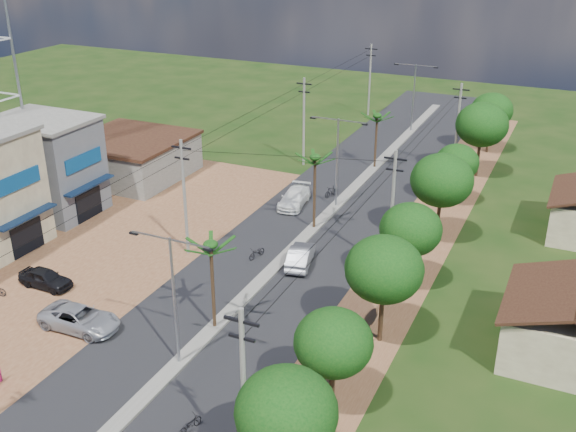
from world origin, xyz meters
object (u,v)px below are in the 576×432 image
object	(u,v)px
car_parked_silver	(80,319)
car_silver_mid	(300,256)
car_parked_dark	(45,279)
moto_rider_east	(190,425)
car_white_far	(294,198)

from	to	relation	value
car_parked_silver	car_silver_mid	bearing A→B (deg)	-35.41
car_silver_mid	car_parked_dark	distance (m)	17.85
car_parked_dark	moto_rider_east	xyz separation A→B (m)	(16.66, -8.02, -0.27)
car_white_far	moto_rider_east	world-z (taller)	car_white_far
car_white_far	car_parked_silver	world-z (taller)	car_white_far
moto_rider_east	car_silver_mid	bearing A→B (deg)	-69.90
car_silver_mid	car_parked_dark	bearing A→B (deg)	21.76
car_silver_mid	moto_rider_east	xyz separation A→B (m)	(2.04, -18.26, -0.33)
moto_rider_east	car_parked_silver	bearing A→B (deg)	-10.35
car_silver_mid	car_parked_silver	distance (m)	16.08
car_silver_mid	moto_rider_east	size ratio (longest dim) A/B	2.93
car_parked_silver	car_parked_dark	world-z (taller)	car_parked_silver
car_white_far	moto_rider_east	xyz separation A→B (m)	(6.99, -28.23, -0.32)
car_parked_dark	car_white_far	bearing A→B (deg)	-25.15
car_silver_mid	car_white_far	bearing A→B (deg)	-76.82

